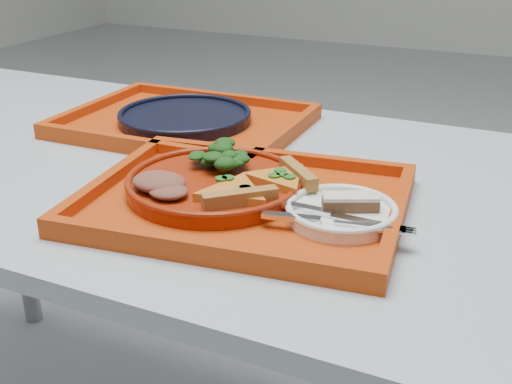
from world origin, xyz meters
TOP-DOWN VIEW (x-y plane):
  - table at (0.00, 0.00)m, footprint 1.60×0.80m
  - tray_main at (0.22, -0.12)m, footprint 0.49×0.40m
  - tray_far at (-0.05, 0.16)m, footprint 0.46×0.36m
  - dinner_plate at (0.16, -0.11)m, footprint 0.26×0.26m
  - side_plate at (0.36, -0.12)m, footprint 0.15×0.15m
  - navy_plate at (-0.05, 0.16)m, footprint 0.26×0.26m
  - pizza_slice_a at (0.22, -0.15)m, footprint 0.16×0.16m
  - pizza_slice_b at (0.26, -0.08)m, footprint 0.15×0.15m
  - salad_heap at (0.14, -0.05)m, footprint 0.08×0.08m
  - meat_portion at (0.11, -0.18)m, footprint 0.08×0.06m
  - dessert_bar at (0.37, -0.11)m, footprint 0.08×0.06m
  - knife at (0.37, -0.15)m, footprint 0.19×0.02m
  - fork at (0.37, -0.17)m, footprint 0.19×0.06m

SIDE VIEW (x-z plane):
  - table at x=0.00m, z-range 0.30..1.05m
  - tray_main at x=0.22m, z-range 0.75..0.76m
  - tray_far at x=-0.05m, z-range 0.75..0.76m
  - side_plate at x=0.36m, z-range 0.76..0.78m
  - navy_plate at x=-0.05m, z-range 0.76..0.78m
  - dinner_plate at x=0.16m, z-range 0.76..0.78m
  - knife at x=0.37m, z-range 0.78..0.78m
  - fork at x=0.37m, z-range 0.78..0.78m
  - dessert_bar at x=0.37m, z-range 0.78..0.80m
  - pizza_slice_a at x=0.22m, z-range 0.78..0.80m
  - pizza_slice_b at x=0.26m, z-range 0.78..0.80m
  - meat_portion at x=0.11m, z-range 0.78..0.80m
  - salad_heap at x=0.14m, z-range 0.78..0.82m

